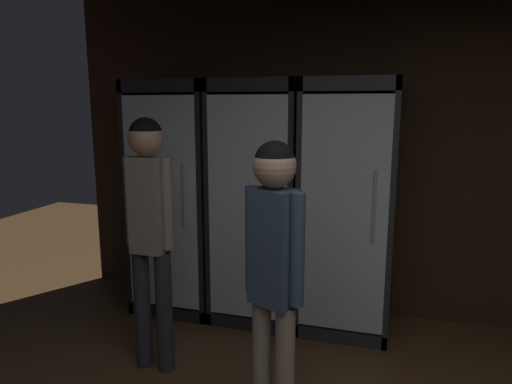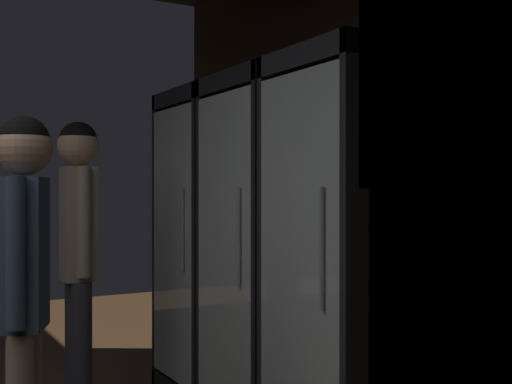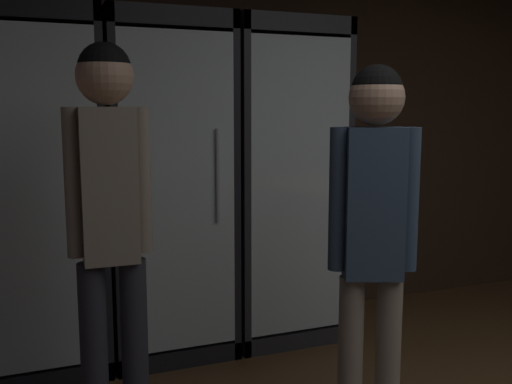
{
  "view_description": "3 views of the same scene",
  "coord_description": "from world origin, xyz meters",
  "views": [
    {
      "loc": [
        -0.24,
        -0.79,
        1.75
      ],
      "look_at": [
        -1.2,
        2.48,
        1.09
      ],
      "focal_mm": 32.12,
      "sensor_mm": 36.0,
      "label": 1
    },
    {
      "loc": [
        1.79,
        0.84,
        1.3
      ],
      "look_at": [
        -0.74,
        2.29,
        1.29
      ],
      "focal_mm": 45.0,
      "sensor_mm": 36.0,
      "label": 2
    },
    {
      "loc": [
        -1.98,
        -0.59,
        1.42
      ],
      "look_at": [
        -0.69,
        2.67,
        0.91
      ],
      "focal_mm": 40.82,
      "sensor_mm": 36.0,
      "label": 3
    }
  ],
  "objects": [
    {
      "name": "wall_back",
      "position": [
        0.0,
        3.03,
        1.4
      ],
      "size": [
        6.0,
        0.06,
        2.8
      ],
      "primitive_type": "cube",
      "color": "#382619",
      "rests_on": "ground"
    },
    {
      "name": "cooler_far_left",
      "position": [
        -1.95,
        2.72,
        0.95
      ],
      "size": [
        0.69,
        0.63,
        1.94
      ],
      "color": "black",
      "rests_on": "ground"
    },
    {
      "name": "cooler_left",
      "position": [
        -1.25,
        2.72,
        0.95
      ],
      "size": [
        0.69,
        0.63,
        1.94
      ],
      "color": "black",
      "rests_on": "ground"
    },
    {
      "name": "cooler_center",
      "position": [
        -0.54,
        2.72,
        0.95
      ],
      "size": [
        0.69,
        0.63,
        1.94
      ],
      "color": "#2B2B30",
      "rests_on": "ground"
    },
    {
      "name": "shopper_near",
      "position": [
        -1.69,
        1.73,
        1.04
      ],
      "size": [
        0.33,
        0.22,
        1.67
      ],
      "color": "#2D2D38",
      "rests_on": "ground"
    },
    {
      "name": "shopper_far",
      "position": [
        -0.76,
        1.28,
        1.0
      ],
      "size": [
        0.32,
        0.22,
        1.58
      ],
      "color": "gray",
      "rests_on": "ground"
    }
  ]
}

